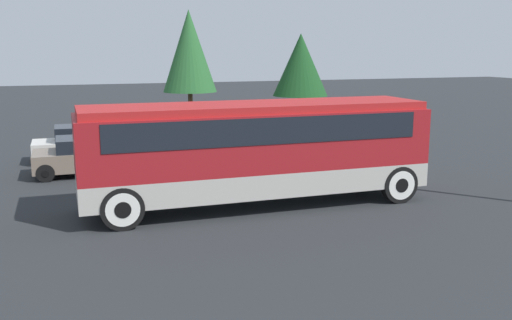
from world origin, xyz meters
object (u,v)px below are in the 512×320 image
Objects in this scene: parked_car_mid at (89,143)px; parked_car_far at (237,140)px; tour_bus at (259,144)px; parked_car_near at (91,155)px.

parked_car_far is at bearing -9.50° from parked_car_mid.
tour_bus is at bearing -63.39° from parked_car_mid.
tour_bus is 2.27× the size of parked_car_far.
tour_bus is 9.85m from parked_car_mid.
parked_car_far is at bearing 16.25° from parked_car_near.
parked_car_near is at bearing -163.75° from parked_car_far.
tour_bus reaches higher than parked_car_mid.
parked_car_near is 0.92× the size of parked_car_mid.
parked_car_near is at bearing -90.89° from parked_car_mid.
parked_car_near is 2.79m from parked_car_mid.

